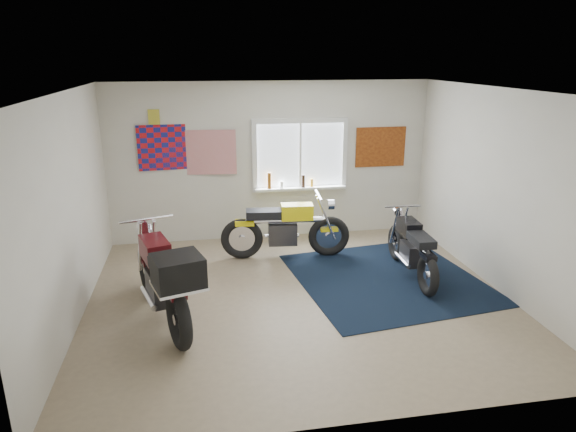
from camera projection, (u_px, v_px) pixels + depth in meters
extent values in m
plane|color=#9E896B|center=(299.00, 298.00, 6.86)|extent=(5.50, 5.50, 0.00)
plane|color=white|center=(300.00, 91.00, 6.05)|extent=(5.50, 5.50, 0.00)
plane|color=silver|center=(271.00, 162.00, 8.80)|extent=(5.50, 0.00, 5.50)
plane|color=silver|center=(360.00, 284.00, 4.11)|extent=(5.50, 0.00, 5.50)
plane|color=silver|center=(69.00, 212.00, 6.00)|extent=(0.00, 5.00, 5.00)
plane|color=silver|center=(499.00, 191.00, 6.91)|extent=(0.00, 5.00, 5.00)
cube|color=black|center=(387.00, 279.00, 7.43)|extent=(2.81, 2.90, 0.01)
cube|color=white|center=(300.00, 155.00, 8.84)|extent=(1.50, 0.02, 1.10)
cube|color=white|center=(300.00, 121.00, 8.65)|extent=(1.66, 0.06, 0.08)
cube|color=white|center=(300.00, 188.00, 9.01)|extent=(1.66, 0.06, 0.08)
cube|color=white|center=(254.00, 157.00, 8.70)|extent=(0.08, 0.06, 1.10)
cube|color=white|center=(344.00, 154.00, 8.96)|extent=(0.08, 0.06, 1.10)
cube|color=white|center=(300.00, 155.00, 8.83)|extent=(0.04, 0.06, 1.10)
cube|color=white|center=(301.00, 188.00, 8.94)|extent=(1.60, 0.16, 0.04)
cylinder|color=brown|center=(269.00, 181.00, 8.80)|extent=(0.07, 0.07, 0.28)
cylinder|color=white|center=(282.00, 185.00, 8.86)|extent=(0.06, 0.06, 0.12)
cylinder|color=black|center=(303.00, 181.00, 8.90)|extent=(0.06, 0.06, 0.22)
cylinder|color=orange|center=(312.00, 183.00, 8.94)|extent=(0.05, 0.05, 0.14)
plane|color=red|center=(169.00, 147.00, 8.42)|extent=(1.00, 0.07, 1.00)
plane|color=red|center=(209.00, 152.00, 8.53)|extent=(0.90, 0.09, 0.90)
cube|color=gold|center=(154.00, 117.00, 8.23)|extent=(0.18, 0.02, 0.24)
cube|color=#A54C14|center=(381.00, 147.00, 9.05)|extent=(0.90, 0.03, 0.70)
torus|color=black|center=(329.00, 236.00, 8.21)|extent=(0.67, 0.19, 0.66)
torus|color=black|center=(242.00, 239.00, 8.10)|extent=(0.67, 0.19, 0.66)
cylinder|color=silver|center=(329.00, 236.00, 8.21)|extent=(0.12, 0.11, 0.11)
cylinder|color=silver|center=(242.00, 239.00, 8.10)|extent=(0.12, 0.11, 0.11)
cylinder|color=silver|center=(286.00, 220.00, 8.07)|extent=(1.25, 0.20, 0.09)
cube|color=#2A292C|center=(283.00, 233.00, 8.13)|extent=(0.47, 0.31, 0.34)
cylinder|color=silver|center=(282.00, 236.00, 8.31)|extent=(0.55, 0.12, 0.07)
cube|color=yellow|center=(297.00, 212.00, 8.04)|extent=(0.52, 0.30, 0.24)
cube|color=black|center=(263.00, 214.00, 8.00)|extent=(0.57, 0.32, 0.12)
cube|color=yellow|center=(245.00, 223.00, 8.02)|extent=(0.31, 0.18, 0.08)
cube|color=yellow|center=(329.00, 229.00, 8.18)|extent=(0.29, 0.16, 0.05)
cylinder|color=silver|center=(319.00, 195.00, 7.99)|extent=(0.09, 0.62, 0.04)
cylinder|color=silver|center=(331.00, 205.00, 8.06)|extent=(0.11, 0.17, 0.16)
torus|color=black|center=(396.00, 242.00, 8.07)|extent=(0.14, 0.58, 0.57)
torus|color=black|center=(428.00, 275.00, 6.87)|extent=(0.14, 0.58, 0.57)
cylinder|color=silver|center=(396.00, 242.00, 8.07)|extent=(0.10, 0.10, 0.10)
cylinder|color=silver|center=(428.00, 275.00, 6.87)|extent=(0.10, 0.10, 0.10)
cylinder|color=silver|center=(412.00, 239.00, 7.38)|extent=(0.13, 1.15, 0.08)
cube|color=#2A292C|center=(412.00, 254.00, 7.40)|extent=(0.27, 0.42, 0.31)
cylinder|color=silver|center=(402.00, 260.00, 7.41)|extent=(0.08, 0.50, 0.06)
cube|color=black|center=(409.00, 227.00, 7.50)|extent=(0.26, 0.46, 0.22)
cube|color=black|center=(421.00, 240.00, 7.05)|extent=(0.28, 0.51, 0.11)
cube|color=black|center=(428.00, 256.00, 6.83)|extent=(0.16, 0.28, 0.07)
cube|color=black|center=(397.00, 236.00, 8.04)|extent=(0.14, 0.26, 0.05)
cylinder|color=silver|center=(403.00, 206.00, 7.72)|extent=(0.56, 0.06, 0.03)
cylinder|color=silver|center=(398.00, 212.00, 7.94)|extent=(0.15, 0.10, 0.15)
torus|color=black|center=(148.00, 269.00, 6.90)|extent=(0.34, 0.72, 0.71)
torus|color=black|center=(179.00, 319.00, 5.60)|extent=(0.34, 0.72, 0.71)
cylinder|color=silver|center=(148.00, 269.00, 6.90)|extent=(0.14, 0.15, 0.12)
cylinder|color=silver|center=(179.00, 319.00, 5.60)|extent=(0.14, 0.15, 0.12)
cylinder|color=silver|center=(160.00, 267.00, 6.15)|extent=(0.50, 1.34, 0.10)
cube|color=#2A292C|center=(162.00, 287.00, 6.18)|extent=(0.44, 0.56, 0.37)
cylinder|color=silver|center=(148.00, 298.00, 6.13)|extent=(0.25, 0.60, 0.08)
cube|color=#430A0E|center=(155.00, 249.00, 6.27)|extent=(0.43, 0.60, 0.26)
cube|color=black|center=(167.00, 268.00, 5.79)|extent=(0.47, 0.66, 0.13)
cube|color=#430A0E|center=(176.00, 292.00, 5.55)|extent=(0.26, 0.36, 0.09)
cube|color=#430A0E|center=(147.00, 260.00, 6.86)|extent=(0.24, 0.34, 0.05)
cylinder|color=silver|center=(146.00, 219.00, 6.50)|extent=(0.66, 0.24, 0.04)
cylinder|color=silver|center=(144.00, 227.00, 6.74)|extent=(0.20, 0.16, 0.17)
cube|color=black|center=(178.00, 271.00, 5.32)|extent=(0.60, 0.58, 0.33)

